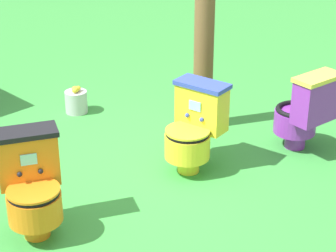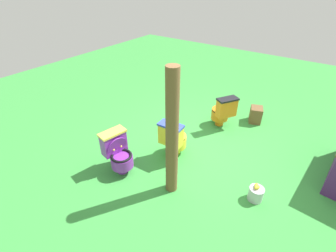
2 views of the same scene
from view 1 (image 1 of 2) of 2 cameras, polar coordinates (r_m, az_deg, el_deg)
name	(u,v)px [view 1 (image 1 of 2)]	position (r m, az deg, el deg)	size (l,w,h in m)	color
ground	(122,174)	(5.14, -4.18, -4.38)	(14.00, 14.00, 0.00)	green
toilet_yellow	(194,127)	(5.06, 2.37, -0.12)	(0.52, 0.45, 0.73)	yellow
toilet_orange	(31,184)	(4.36, -12.34, -5.20)	(0.60, 0.63, 0.73)	orange
toilet_purple	(305,111)	(5.47, 12.35, 1.36)	(0.50, 0.56, 0.73)	purple
wooden_post	(204,23)	(5.61, 3.35, 9.34)	(0.18, 0.18, 2.00)	brown
lemon_bucket	(76,101)	(6.26, -8.37, 2.26)	(0.22, 0.22, 0.28)	#B7B7BF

